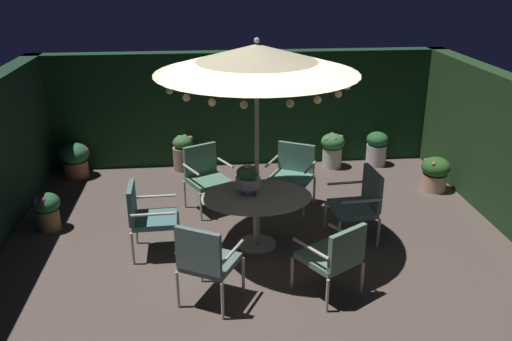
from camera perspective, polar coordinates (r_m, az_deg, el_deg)
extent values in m
cube|color=#52433D|center=(7.15, 0.52, -8.66)|extent=(7.53, 7.04, 0.02)
cube|color=#14341A|center=(9.86, -1.54, 6.73)|extent=(7.53, 0.30, 2.10)
cylinder|color=#B7B4A5|center=(7.25, 0.07, -7.97)|extent=(0.53, 0.53, 0.03)
cylinder|color=#B7B4A5|center=(7.09, 0.07, -5.57)|extent=(0.09, 0.09, 0.72)
ellipsoid|color=#AFB19C|center=(6.92, 0.08, -2.83)|extent=(1.46, 1.17, 0.03)
cylinder|color=#B4B3AB|center=(6.73, 0.08, 1.10)|extent=(0.06, 0.06, 2.48)
cone|color=beige|center=(6.38, 0.08, 12.00)|extent=(2.47, 2.47, 0.34)
sphere|color=#B4B3AB|center=(6.35, 0.09, 13.86)|extent=(0.07, 0.07, 0.07)
sphere|color=#F9DB8C|center=(6.65, 9.48, 9.64)|extent=(0.08, 0.08, 0.08)
sphere|color=#F9DB8C|center=(6.96, 8.28, 10.25)|extent=(0.08, 0.08, 0.08)
sphere|color=#F9DB8C|center=(7.24, 6.10, 10.80)|extent=(0.08, 0.08, 0.08)
sphere|color=#F9DB8C|center=(7.42, 3.37, 11.16)|extent=(0.08, 0.08, 0.08)
sphere|color=#F9DB8C|center=(7.49, 0.82, 11.30)|extent=(0.08, 0.08, 0.08)
sphere|color=#F9DB8C|center=(7.46, -2.14, 11.24)|extent=(0.08, 0.08, 0.08)
sphere|color=#F9DB8C|center=(7.34, -4.71, 11.00)|extent=(0.08, 0.08, 0.08)
sphere|color=#F9DB8C|center=(7.09, -7.27, 10.51)|extent=(0.08, 0.08, 0.08)
sphere|color=#F9DB8C|center=(6.82, -8.77, 9.98)|extent=(0.08, 0.08, 0.08)
sphere|color=#F9DB8C|center=(6.41, -9.66, 9.17)|extent=(0.08, 0.08, 0.08)
sphere|color=#F9DB8C|center=(6.09, -9.32, 8.52)|extent=(0.08, 0.08, 0.08)
sphere|color=#F9DB8C|center=(5.74, -7.52, 7.80)|extent=(0.08, 0.08, 0.08)
sphere|color=#F9DB8C|center=(5.51, -4.77, 7.33)|extent=(0.08, 0.08, 0.08)
sphere|color=#F9DB8C|center=(5.40, -1.33, 7.10)|extent=(0.08, 0.08, 0.08)
sphere|color=#F9DB8C|center=(5.45, 3.69, 7.21)|extent=(0.08, 0.08, 0.08)
sphere|color=#F9DB8C|center=(5.63, 6.66, 7.58)|extent=(0.08, 0.08, 0.08)
sphere|color=#F9DB8C|center=(5.92, 8.86, 8.17)|extent=(0.08, 0.08, 0.08)
sphere|color=#F9DB8C|center=(6.30, 9.82, 8.95)|extent=(0.08, 0.08, 0.08)
cylinder|color=beige|center=(6.95, -0.87, -2.14)|extent=(0.15, 0.15, 0.10)
cylinder|color=beige|center=(6.91, -0.87, -1.25)|extent=(0.32, 0.32, 0.13)
ellipsoid|color=#2F6C3E|center=(6.85, -0.88, -0.22)|extent=(0.30, 0.30, 0.18)
sphere|color=#E3C558|center=(6.83, -0.88, 0.31)|extent=(0.11, 0.11, 0.11)
cylinder|color=#B4B3AA|center=(7.14, 8.93, -7.05)|extent=(0.04, 0.04, 0.41)
cylinder|color=#B4B3AA|center=(7.66, 7.48, -4.86)|extent=(0.04, 0.04, 0.41)
cylinder|color=#B4B3AA|center=(7.33, 13.08, -6.58)|extent=(0.04, 0.04, 0.41)
cylinder|color=#B4B3AA|center=(7.83, 11.38, -4.49)|extent=(0.04, 0.04, 0.41)
cube|color=slate|center=(7.37, 10.34, -4.06)|extent=(0.59, 0.64, 0.07)
cube|color=slate|center=(7.35, 12.44, -1.84)|extent=(0.10, 0.59, 0.51)
cylinder|color=#B4B3AA|center=(7.01, 11.32, -3.29)|extent=(0.53, 0.08, 0.04)
cylinder|color=#B4B3AA|center=(7.53, 9.68, -1.33)|extent=(0.53, 0.08, 0.04)
cylinder|color=#B4B3AA|center=(7.95, 5.17, -3.57)|extent=(0.04, 0.04, 0.44)
cylinder|color=#B4B3AA|center=(8.14, 1.01, -2.84)|extent=(0.04, 0.04, 0.44)
cylinder|color=#B4B3AA|center=(8.41, 6.31, -2.13)|extent=(0.04, 0.04, 0.44)
cylinder|color=#B4B3AA|center=(8.59, 2.35, -1.48)|extent=(0.04, 0.04, 0.44)
cube|color=#4D7B6B|center=(8.16, 3.75, -0.84)|extent=(0.78, 0.75, 0.07)
cube|color=#4D7B6B|center=(8.29, 4.38, 1.45)|extent=(0.55, 0.34, 0.45)
cylinder|color=#B4B3AA|center=(7.99, 5.89, 0.38)|extent=(0.28, 0.46, 0.04)
cylinder|color=#B4B3AA|center=(8.18, 1.74, 1.02)|extent=(0.28, 0.46, 0.04)
cylinder|color=#B5B2A8|center=(8.09, -2.41, -3.01)|extent=(0.04, 0.04, 0.44)
cylinder|color=#B5B2A8|center=(7.85, -5.96, -3.96)|extent=(0.04, 0.04, 0.44)
cylinder|color=#B5B2A8|center=(8.52, -4.26, -1.74)|extent=(0.04, 0.04, 0.44)
cylinder|color=#B5B2A8|center=(8.28, -7.69, -2.60)|extent=(0.04, 0.04, 0.44)
cube|color=#4B765B|center=(8.08, -5.14, -1.15)|extent=(0.74, 0.72, 0.07)
cube|color=#4B765B|center=(8.18, -6.06, 1.19)|extent=(0.51, 0.31, 0.48)
cylinder|color=#B5B2A8|center=(8.11, -3.44, 0.90)|extent=(0.27, 0.47, 0.04)
cylinder|color=#B5B2A8|center=(7.86, -7.02, 0.08)|extent=(0.27, 0.47, 0.04)
cylinder|color=#BAB6AA|center=(7.34, -8.36, -5.97)|extent=(0.04, 0.04, 0.45)
cylinder|color=#BAB6AA|center=(6.87, -8.38, -8.05)|extent=(0.04, 0.04, 0.45)
cylinder|color=#BAB6AA|center=(7.38, -12.82, -6.15)|extent=(0.04, 0.04, 0.45)
cylinder|color=#BAB6AA|center=(6.91, -13.17, -8.24)|extent=(0.04, 0.04, 0.45)
cube|color=#426F6E|center=(7.00, -10.83, -5.22)|extent=(0.58, 0.55, 0.07)
cube|color=#426F6E|center=(6.91, -13.26, -3.35)|extent=(0.08, 0.52, 0.46)
cylinder|color=#BAB6AA|center=(7.15, -10.86, -2.76)|extent=(0.55, 0.05, 0.04)
cylinder|color=#BAB6AA|center=(6.67, -11.06, -4.67)|extent=(0.55, 0.05, 0.04)
cylinder|color=#B5B2A3|center=(6.43, -5.93, -10.13)|extent=(0.04, 0.04, 0.46)
cylinder|color=#B5B2A3|center=(6.22, -1.38, -11.23)|extent=(0.04, 0.04, 0.46)
cylinder|color=#B5B2A3|center=(6.04, -8.44, -12.61)|extent=(0.04, 0.04, 0.46)
cylinder|color=#B5B2A3|center=(5.81, -3.63, -13.92)|extent=(0.04, 0.04, 0.46)
cube|color=slate|center=(5.97, -4.93, -9.82)|extent=(0.73, 0.73, 0.07)
cube|color=slate|center=(5.63, -6.26, -8.65)|extent=(0.49, 0.30, 0.49)
cylinder|color=#B5B2A3|center=(5.99, -7.35, -7.65)|extent=(0.28, 0.48, 0.04)
cylinder|color=#B5B2A3|center=(5.77, -2.54, -8.75)|extent=(0.28, 0.48, 0.04)
cylinder|color=#B9AEA5|center=(6.32, 3.92, -10.94)|extent=(0.04, 0.04, 0.41)
cylinder|color=#B9AEA5|center=(6.65, 7.60, -9.26)|extent=(0.04, 0.04, 0.41)
cylinder|color=#B9AEA5|center=(5.97, 7.70, -13.27)|extent=(0.04, 0.04, 0.41)
cylinder|color=#B9AEA5|center=(6.33, 11.38, -11.32)|extent=(0.04, 0.04, 0.41)
cube|color=#557662|center=(6.18, 7.76, -9.28)|extent=(0.77, 0.77, 0.07)
cube|color=#557662|center=(5.89, 9.82, -8.23)|extent=(0.49, 0.34, 0.44)
cylinder|color=#B9AEA5|center=(5.90, 5.92, -8.37)|extent=(0.33, 0.49, 0.04)
cylinder|color=#B9AEA5|center=(6.25, 9.70, -6.71)|extent=(0.33, 0.49, 0.04)
cylinder|color=beige|center=(10.20, 12.81, 1.68)|extent=(0.37, 0.37, 0.39)
ellipsoid|color=#235A2C|center=(10.10, 12.96, 3.30)|extent=(0.40, 0.40, 0.28)
sphere|color=#DCCF53|center=(10.13, 13.49, 3.40)|extent=(0.07, 0.07, 0.07)
sphere|color=yellow|center=(10.20, 12.49, 3.82)|extent=(0.08, 0.08, 0.08)
sphere|color=#E3C25A|center=(10.00, 12.98, 3.43)|extent=(0.10, 0.10, 0.10)
cylinder|color=#7F7256|center=(9.82, -7.81, 1.32)|extent=(0.39, 0.39, 0.42)
ellipsoid|color=#2F6B31|center=(9.71, -7.90, 3.03)|extent=(0.36, 0.36, 0.25)
sphere|color=#BF4473|center=(9.66, -7.08, 3.49)|extent=(0.09, 0.09, 0.09)
sphere|color=#AE3C89|center=(9.79, -7.70, 3.69)|extent=(0.07, 0.07, 0.07)
sphere|color=#AA477B|center=(9.81, -8.27, 3.50)|extent=(0.11, 0.11, 0.11)
sphere|color=#A63F79|center=(9.70, -8.72, 2.96)|extent=(0.10, 0.10, 0.10)
sphere|color=#B72E81|center=(9.60, -8.11, 2.98)|extent=(0.11, 0.11, 0.11)
sphere|color=#B2408D|center=(9.62, -7.62, 3.05)|extent=(0.08, 0.08, 0.08)
cylinder|color=#A46542|center=(9.94, -18.82, 0.18)|extent=(0.42, 0.42, 0.29)
ellipsoid|color=#275E37|center=(9.84, -19.02, 1.74)|extent=(0.51, 0.51, 0.36)
sphere|color=#D02045|center=(9.77, -17.88, 2.04)|extent=(0.11, 0.11, 0.11)
sphere|color=red|center=(9.92, -18.73, 2.38)|extent=(0.09, 0.09, 0.09)
sphere|color=red|center=(9.97, -19.37, 2.47)|extent=(0.10, 0.10, 0.10)
sphere|color=red|center=(9.82, -19.85, 2.30)|extent=(0.07, 0.07, 0.07)
sphere|color=#DB3B3A|center=(9.71, -19.77, 1.61)|extent=(0.08, 0.08, 0.08)
sphere|color=#DF2143|center=(9.67, -18.56, 1.76)|extent=(0.06, 0.06, 0.06)
cylinder|color=beige|center=(9.95, 8.20, 1.42)|extent=(0.36, 0.36, 0.37)
ellipsoid|color=#2E6F34|center=(9.84, 8.29, 3.09)|extent=(0.43, 0.43, 0.30)
sphere|color=#BE3B89|center=(9.83, 9.17, 3.56)|extent=(0.09, 0.09, 0.09)
sphere|color=#B8347B|center=(9.96, 8.19, 3.87)|extent=(0.09, 0.09, 0.09)
sphere|color=#AA308D|center=(9.90, 7.75, 3.34)|extent=(0.09, 0.09, 0.09)
sphere|color=#B94083|center=(9.71, 7.69, 3.33)|extent=(0.09, 0.09, 0.09)
sphere|color=#B42F78|center=(9.69, 8.52, 3.36)|extent=(0.08, 0.08, 0.08)
cylinder|color=tan|center=(9.36, 18.65, -1.18)|extent=(0.40, 0.40, 0.28)
ellipsoid|color=#265520|center=(9.26, 18.85, 0.36)|extent=(0.47, 0.47, 0.33)
sphere|color=#E3437D|center=(9.32, 19.40, 0.71)|extent=(0.08, 0.08, 0.08)
sphere|color=#E95F68|center=(9.38, 18.88, 0.66)|extent=(0.08, 0.08, 0.08)
sphere|color=#E15376|center=(9.32, 17.91, 0.97)|extent=(0.10, 0.10, 0.10)
sphere|color=#E9556B|center=(9.06, 18.61, 0.70)|extent=(0.06, 0.06, 0.06)
sphere|color=#D34573|center=(9.16, 19.68, 0.18)|extent=(0.08, 0.08, 0.08)
cylinder|color=olive|center=(8.15, -21.50, -4.95)|extent=(0.32, 0.32, 0.31)
ellipsoid|color=#245D36|center=(8.04, -21.76, -3.27)|extent=(0.40, 0.40, 0.28)
sphere|color=#BB397E|center=(8.00, -21.12, -2.71)|extent=(0.06, 0.06, 0.06)
sphere|color=#B02D75|center=(8.12, -21.36, -2.57)|extent=(0.09, 0.09, 0.09)
sphere|color=#A53889|center=(8.14, -22.68, -2.83)|extent=(0.09, 0.09, 0.09)
sphere|color=#A82F89|center=(7.96, -22.67, -3.12)|extent=(0.09, 0.09, 0.09)
sphere|color=#BD3183|center=(7.91, -22.03, -3.06)|extent=(0.10, 0.10, 0.10)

